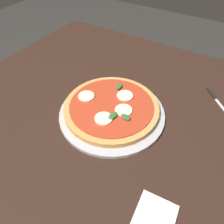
{
  "coord_description": "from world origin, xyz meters",
  "views": [
    {
      "loc": [
        -0.33,
        -0.28,
        1.22
      ],
      "look_at": [
        0.1,
        -0.02,
        0.71
      ],
      "focal_mm": 33.73,
      "sensor_mm": 36.0,
      "label": 1
    }
  ],
  "objects_px": {
    "serving_tray": "(112,113)",
    "pizza": "(111,107)",
    "dining_table": "(93,146)",
    "napkin": "(152,224)",
    "knife": "(216,99)"
  },
  "relations": [
    {
      "from": "dining_table",
      "to": "serving_tray",
      "type": "xyz_separation_m",
      "value": [
        0.1,
        -0.02,
        0.09
      ]
    },
    {
      "from": "dining_table",
      "to": "pizza",
      "type": "bearing_deg",
      "value": -5.51
    },
    {
      "from": "dining_table",
      "to": "knife",
      "type": "bearing_deg",
      "value": -40.23
    },
    {
      "from": "dining_table",
      "to": "pizza",
      "type": "xyz_separation_m",
      "value": [
        0.1,
        -0.01,
        0.11
      ]
    },
    {
      "from": "serving_tray",
      "to": "knife",
      "type": "distance_m",
      "value": 0.39
    },
    {
      "from": "dining_table",
      "to": "serving_tray",
      "type": "height_order",
      "value": "serving_tray"
    },
    {
      "from": "knife",
      "to": "dining_table",
      "type": "bearing_deg",
      "value": 139.77
    },
    {
      "from": "serving_tray",
      "to": "pizza",
      "type": "height_order",
      "value": "pizza"
    },
    {
      "from": "napkin",
      "to": "knife",
      "type": "xyz_separation_m",
      "value": [
        0.51,
        -0.03,
        -0.0
      ]
    },
    {
      "from": "knife",
      "to": "napkin",
      "type": "bearing_deg",
      "value": 176.91
    },
    {
      "from": "dining_table",
      "to": "napkin",
      "type": "height_order",
      "value": "napkin"
    },
    {
      "from": "dining_table",
      "to": "knife",
      "type": "distance_m",
      "value": 0.48
    },
    {
      "from": "napkin",
      "to": "pizza",
      "type": "bearing_deg",
      "value": 45.92
    },
    {
      "from": "serving_tray",
      "to": "pizza",
      "type": "distance_m",
      "value": 0.02
    },
    {
      "from": "serving_tray",
      "to": "knife",
      "type": "bearing_deg",
      "value": -47.51
    }
  ]
}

